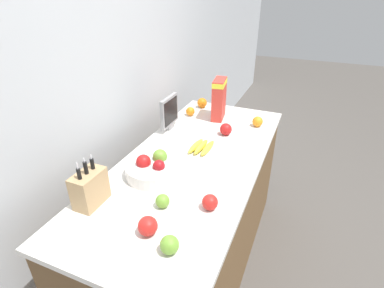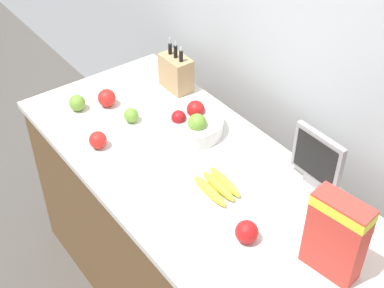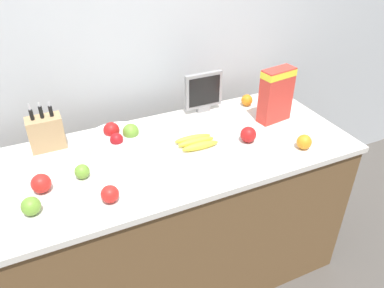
{
  "view_description": "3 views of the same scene",
  "coord_description": "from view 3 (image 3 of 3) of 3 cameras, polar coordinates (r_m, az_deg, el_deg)",
  "views": [
    {
      "loc": [
        -1.39,
        -0.58,
        1.81
      ],
      "look_at": [
        -0.03,
        -0.0,
        1.0
      ],
      "focal_mm": 28.0,
      "sensor_mm": 36.0,
      "label": 1
    },
    {
      "loc": [
        1.25,
        -0.97,
        2.29
      ],
      "look_at": [
        -0.02,
        -0.02,
        1.03
      ],
      "focal_mm": 50.0,
      "sensor_mm": 36.0,
      "label": 2
    },
    {
      "loc": [
        -0.56,
        -1.43,
        1.91
      ],
      "look_at": [
        0.08,
        -0.05,
        0.93
      ],
      "focal_mm": 35.0,
      "sensor_mm": 36.0,
      "label": 3
    }
  ],
  "objects": [
    {
      "name": "orange_mid_right",
      "position": [
        2.36,
        12.66,
        7.3
      ],
      "size": [
        0.08,
        0.08,
        0.08
      ],
      "primitive_type": "sphere",
      "color": "orange",
      "rests_on": "counter"
    },
    {
      "name": "apple_rightmost",
      "position": [
        1.6,
        -23.33,
        -8.7
      ],
      "size": [
        0.08,
        0.08,
        0.08
      ],
      "primitive_type": "sphere",
      "color": "#6B9E33",
      "rests_on": "counter"
    },
    {
      "name": "orange_front_left",
      "position": [
        2.28,
        8.36,
        6.63
      ],
      "size": [
        0.07,
        0.07,
        0.07
      ],
      "primitive_type": "sphere",
      "color": "orange",
      "rests_on": "counter"
    },
    {
      "name": "wall_back",
      "position": [
        2.19,
        -9.28,
        16.19
      ],
      "size": [
        9.0,
        0.06,
        2.6
      ],
      "color": "silver",
      "rests_on": "ground_plane"
    },
    {
      "name": "fruit_bowl",
      "position": [
        1.88,
        -11.12,
        0.52
      ],
      "size": [
        0.29,
        0.29,
        0.12
      ],
      "color": "silver",
      "rests_on": "counter"
    },
    {
      "name": "cereal_box",
      "position": [
        2.09,
        12.71,
        7.59
      ],
      "size": [
        0.2,
        0.11,
        0.3
      ],
      "rotation": [
        0.0,
        0.0,
        0.14
      ],
      "color": "red",
      "rests_on": "counter"
    },
    {
      "name": "apple_front",
      "position": [
        1.91,
        8.56,
        1.43
      ],
      "size": [
        0.08,
        0.08,
        0.08
      ],
      "primitive_type": "sphere",
      "color": "red",
      "rests_on": "counter"
    },
    {
      "name": "counter",
      "position": [
        2.12,
        -2.45,
        -10.93
      ],
      "size": [
        1.8,
        0.76,
        0.89
      ],
      "color": "brown",
      "rests_on": "ground_plane"
    },
    {
      "name": "orange_near_bowl",
      "position": [
        1.92,
        16.72,
        0.3
      ],
      "size": [
        0.07,
        0.07,
        0.07
      ],
      "primitive_type": "sphere",
      "color": "orange",
      "rests_on": "counter"
    },
    {
      "name": "small_monitor",
      "position": [
        2.15,
        1.78,
        8.02
      ],
      "size": [
        0.22,
        0.03,
        0.24
      ],
      "color": "gray",
      "rests_on": "counter"
    },
    {
      "name": "apple_by_knife_block",
      "position": [
        1.72,
        -16.4,
        -4.05
      ],
      "size": [
        0.07,
        0.07,
        0.07
      ],
      "primitive_type": "sphere",
      "color": "#6B9E33",
      "rests_on": "counter"
    },
    {
      "name": "apple_middle",
      "position": [
        1.69,
        -22.01,
        -5.59
      ],
      "size": [
        0.08,
        0.08,
        0.08
      ],
      "primitive_type": "sphere",
      "color": "red",
      "rests_on": "counter"
    },
    {
      "name": "apple_near_bananas",
      "position": [
        1.56,
        -12.41,
        -7.47
      ],
      "size": [
        0.07,
        0.07,
        0.07
      ],
      "primitive_type": "sphere",
      "color": "red",
      "rests_on": "counter"
    },
    {
      "name": "banana_bunch",
      "position": [
        1.87,
        0.68,
        0.29
      ],
      "size": [
        0.2,
        0.13,
        0.04
      ],
      "rotation": [
        0.0,
        0.0,
        3.2
      ],
      "color": "yellow",
      "rests_on": "counter"
    },
    {
      "name": "knife_block",
      "position": [
        1.96,
        -21.35,
        1.64
      ],
      "size": [
        0.16,
        0.1,
        0.25
      ],
      "color": "tan",
      "rests_on": "counter"
    },
    {
      "name": "ground_plane",
      "position": [
        2.45,
        -2.2,
        -18.44
      ],
      "size": [
        14.0,
        14.0,
        0.0
      ],
      "primitive_type": "plane",
      "color": "#514C47"
    }
  ]
}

